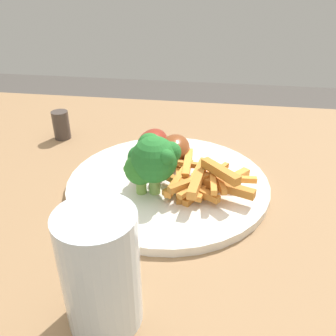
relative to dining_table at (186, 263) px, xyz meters
The scene contains 9 objects.
dining_table is the anchor object (origin of this frame).
dinner_plate 0.12m from the dining_table, 124.69° to the left, with size 0.29×0.29×0.01m, color white.
broccoli_floret_front 0.16m from the dining_table, 169.82° to the left, with size 0.05×0.04×0.06m.
broccoli_floret_middle 0.17m from the dining_table, 159.06° to the left, with size 0.07×0.06×0.08m.
carrot_fries_pile 0.13m from the dining_table, 62.22° to the left, with size 0.13×0.14×0.04m.
chicken_drumstick_near 0.18m from the dining_table, 122.20° to the left, with size 0.05×0.14×0.04m.
chicken_drumstick_far 0.17m from the dining_table, 108.43° to the left, with size 0.06×0.11×0.04m.
water_glass 0.24m from the dining_table, 108.41° to the right, with size 0.07×0.07×0.12m, color silver.
pepper_shaker 0.34m from the dining_table, 143.48° to the left, with size 0.03×0.03×0.05m, color #423833.
Camera 1 is at (0.03, -0.39, 1.01)m, focal length 38.61 mm.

